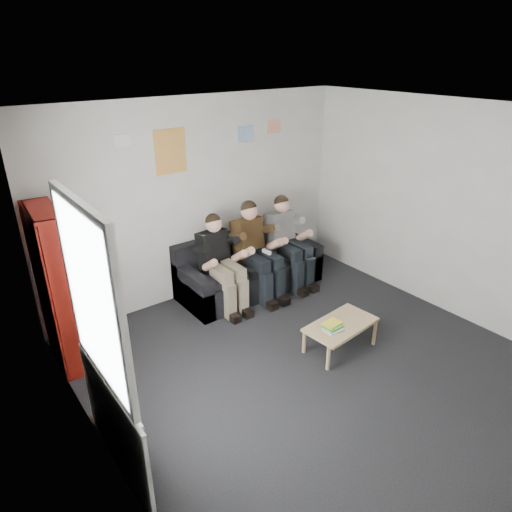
{
  "coord_description": "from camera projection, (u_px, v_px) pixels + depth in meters",
  "views": [
    {
      "loc": [
        -2.98,
        -2.67,
        3.22
      ],
      "look_at": [
        0.03,
        1.3,
        0.94
      ],
      "focal_mm": 32.0,
      "sensor_mm": 36.0,
      "label": 1
    }
  ],
  "objects": [
    {
      "name": "room_shell",
      "position": [
        336.0,
        263.0,
        4.35
      ],
      "size": [
        5.0,
        5.0,
        5.0
      ],
      "color": "black",
      "rests_on": "ground"
    },
    {
      "name": "sofa",
      "position": [
        249.0,
        270.0,
        6.59
      ],
      "size": [
        2.08,
        0.85,
        0.8
      ],
      "color": "black",
      "rests_on": "ground"
    },
    {
      "name": "bookshelf",
      "position": [
        58.0,
        289.0,
        4.82
      ],
      "size": [
        0.27,
        0.81,
        1.79
      ],
      "rotation": [
        0.0,
        0.0,
        -0.07
      ],
      "color": "maroon",
      "rests_on": "ground"
    },
    {
      "name": "coffee_table",
      "position": [
        341.0,
        327.0,
        5.24
      ],
      "size": [
        0.85,
        0.47,
        0.34
      ],
      "rotation": [
        0.0,
        0.0,
        0.09
      ],
      "color": "tan",
      "rests_on": "ground"
    },
    {
      "name": "game_cases",
      "position": [
        333.0,
        326.0,
        5.12
      ],
      "size": [
        0.25,
        0.22,
        0.05
      ],
      "rotation": [
        0.0,
        0.0,
        -0.08
      ],
      "color": "silver",
      "rests_on": "coffee_table"
    },
    {
      "name": "person_left",
      "position": [
        222.0,
        264.0,
        5.99
      ],
      "size": [
        0.39,
        0.84,
        1.28
      ],
      "rotation": [
        0.0,
        0.0,
        0.1
      ],
      "color": "black",
      "rests_on": "sofa"
    },
    {
      "name": "person_middle",
      "position": [
        257.0,
        251.0,
        6.3
      ],
      "size": [
        0.42,
        0.91,
        1.34
      ],
      "rotation": [
        0.0,
        0.0,
        0.15
      ],
      "color": "#4C3619",
      "rests_on": "sofa"
    },
    {
      "name": "person_right",
      "position": [
        289.0,
        242.0,
        6.62
      ],
      "size": [
        0.41,
        0.88,
        1.31
      ],
      "rotation": [
        0.0,
        0.0,
        0.02
      ],
      "color": "beige",
      "rests_on": "sofa"
    },
    {
      "name": "radiator",
      "position": [
        125.0,
        433.0,
        3.73
      ],
      "size": [
        0.1,
        0.64,
        0.6
      ],
      "color": "white",
      "rests_on": "ground"
    },
    {
      "name": "window",
      "position": [
        105.0,
        370.0,
        3.4
      ],
      "size": [
        0.05,
        1.3,
        2.36
      ],
      "color": "white",
      "rests_on": "room_shell"
    },
    {
      "name": "poster_large",
      "position": [
        171.0,
        151.0,
        5.64
      ],
      "size": [
        0.42,
        0.01,
        0.55
      ],
      "primitive_type": "cube",
      "color": "#DED64E",
      "rests_on": "room_shell"
    },
    {
      "name": "poster_blue",
      "position": [
        246.0,
        134.0,
        6.23
      ],
      "size": [
        0.25,
        0.01,
        0.2
      ],
      "primitive_type": "cube",
      "color": "#3B83C9",
      "rests_on": "room_shell"
    },
    {
      "name": "poster_pink",
      "position": [
        274.0,
        126.0,
        6.48
      ],
      "size": [
        0.22,
        0.01,
        0.18
      ],
      "primitive_type": "cube",
      "color": "#DD459D",
      "rests_on": "room_shell"
    },
    {
      "name": "poster_sign",
      "position": [
        122.0,
        140.0,
        5.23
      ],
      "size": [
        0.2,
        0.01,
        0.14
      ],
      "primitive_type": "cube",
      "color": "white",
      "rests_on": "room_shell"
    }
  ]
}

